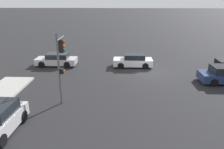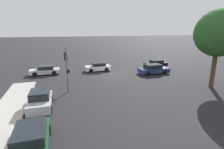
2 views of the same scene
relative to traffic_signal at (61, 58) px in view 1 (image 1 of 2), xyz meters
The scene contains 4 objects.
ground_plane 9.99m from the traffic_signal, 136.60° to the right, with size 300.00×300.00×0.00m, color black.
traffic_signal is the anchor object (origin of this frame).
crossing_car_0 9.48m from the traffic_signal, 71.26° to the right, with size 4.41×1.94×1.36m.
crossing_car_1 10.42m from the traffic_signal, 122.76° to the right, with size 4.18×1.85×1.41m.
Camera 1 is at (2.76, 20.80, 7.07)m, focal length 35.00 mm.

